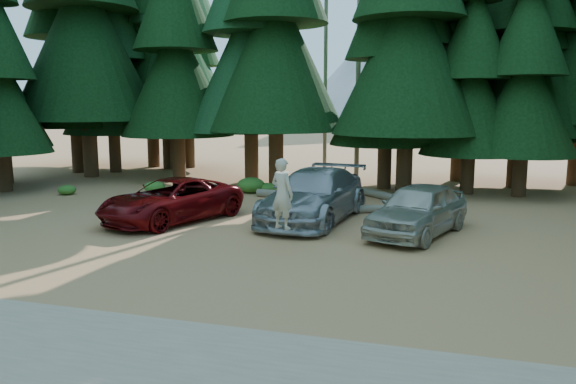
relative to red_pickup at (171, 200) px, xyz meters
name	(u,v)px	position (x,y,z in m)	size (l,w,h in m)	color
ground	(236,253)	(3.66, -3.25, -0.73)	(160.00, 160.00, 0.00)	tan
gravel_strip	(86,355)	(3.66, -9.75, -0.72)	(26.00, 3.50, 0.01)	gray
forest_belt_north	(343,180)	(3.66, 11.75, -0.73)	(36.00, 7.00, 22.00)	black
snag_front	(358,62)	(4.46, 11.25, 5.27)	(0.24, 0.24, 12.00)	#6B6256
snag_back	(325,84)	(2.46, 12.75, 4.27)	(0.20, 0.20, 10.00)	#6B6256
mountain_peak	(410,53)	(1.07, 84.99, 11.98)	(48.00, 50.00, 28.00)	gray
red_pickup	(171,200)	(0.00, 0.00, 0.00)	(2.41, 5.24, 1.46)	#60080B
silver_minivan_center	(314,195)	(4.64, 1.49, 0.15)	(2.46, 6.04, 1.75)	#9FA1A7
silver_minivan_right	(418,209)	(8.20, 0.34, 0.07)	(1.88, 4.68, 1.59)	#B2AD9E
frisbee_player	(282,194)	(4.69, -2.37, 0.81)	(0.84, 0.71, 1.96)	beige
log_left	(309,196)	(3.48, 5.38, -0.56)	(0.34, 0.34, 4.75)	#6B6256
log_mid	(382,195)	(6.33, 6.53, -0.57)	(0.32, 0.32, 3.88)	#6B6256
log_right	(394,208)	(7.16, 3.75, -0.58)	(0.29, 0.29, 4.52)	#6B6256
shrub_far_left	(154,187)	(-3.72, 5.34, -0.47)	(0.93, 0.93, 0.51)	#306C20
shrub_left	(268,188)	(1.20, 6.75, -0.50)	(0.82, 0.82, 0.45)	#306C20
shrub_center_left	(251,185)	(0.46, 6.60, -0.38)	(1.26, 1.26, 0.69)	#306C20
shrub_center_right	(316,199)	(4.01, 4.40, -0.47)	(0.94, 0.94, 0.52)	#306C20
shrub_right	(344,196)	(4.99, 5.24, -0.47)	(0.93, 0.93, 0.51)	#306C20
shrub_far_right	(411,193)	(7.52, 6.75, -0.44)	(1.06, 1.06, 0.58)	#306C20
shrub_edge_west	(67,190)	(-7.15, 3.75, -0.51)	(0.78, 0.78, 0.43)	#306C20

